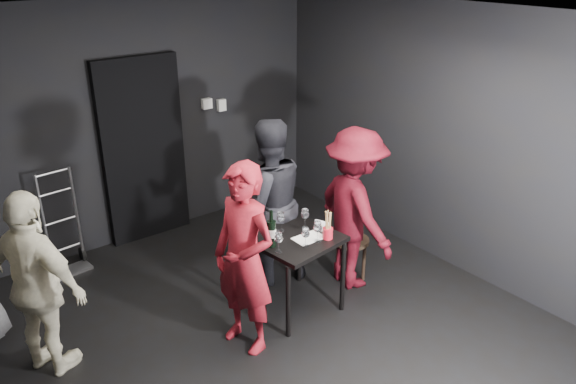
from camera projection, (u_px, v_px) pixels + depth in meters
floor at (274, 335)px, 4.96m from camera, size 4.50×5.00×0.02m
ceiling at (270, 18)px, 3.87m from camera, size 4.50×5.00×0.02m
wall_back at (138, 124)px, 6.22m from camera, size 4.50×0.04×2.70m
wall_right at (450, 141)px, 5.68m from camera, size 0.04×5.00×2.70m
doorway at (143, 151)px, 6.30m from camera, size 0.95×0.10×2.10m
wallbox_upper at (207, 104)px, 6.62m from camera, size 0.12×0.06×0.12m
wallbox_lower at (221, 105)px, 6.76m from camera, size 0.10×0.06×0.14m
hand_truck at (67, 251)px, 5.92m from camera, size 0.37×0.32×1.11m
tasting_table at (294, 246)px, 5.11m from camera, size 0.72×0.72×0.75m
stool at (351, 247)px, 5.65m from camera, size 0.35×0.35×0.47m
server_red at (244, 250)px, 4.51m from camera, size 0.58×0.75×1.83m
woman_black at (267, 192)px, 5.47m from camera, size 1.02×0.69×1.92m
man_maroon at (355, 202)px, 5.41m from camera, size 0.71×1.22×1.78m
bystander_cream at (37, 282)px, 4.27m from camera, size 0.85×1.06×1.63m
tasting_mat at (309, 238)px, 5.04m from camera, size 0.28×0.19×0.00m
wine_glass_a at (279, 241)px, 4.78m from camera, size 0.10×0.10×0.20m
wine_glass_b at (267, 234)px, 4.90m from camera, size 0.09×0.09×0.20m
wine_glass_c at (281, 221)px, 5.13m from camera, size 0.10×0.10×0.21m
wine_glass_d at (306, 236)px, 4.87m from camera, size 0.08×0.08×0.19m
wine_glass_e at (317, 231)px, 4.95m from camera, size 0.09×0.09×0.21m
wine_glass_f at (305, 217)px, 5.20m from camera, size 0.08×0.08×0.20m
wine_bottle at (271, 233)px, 4.86m from camera, size 0.08×0.08×0.34m
breadstick_cup at (328, 225)px, 4.99m from camera, size 0.09×0.09×0.29m
reserved_card at (321, 226)px, 5.16m from camera, size 0.12×0.15×0.10m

